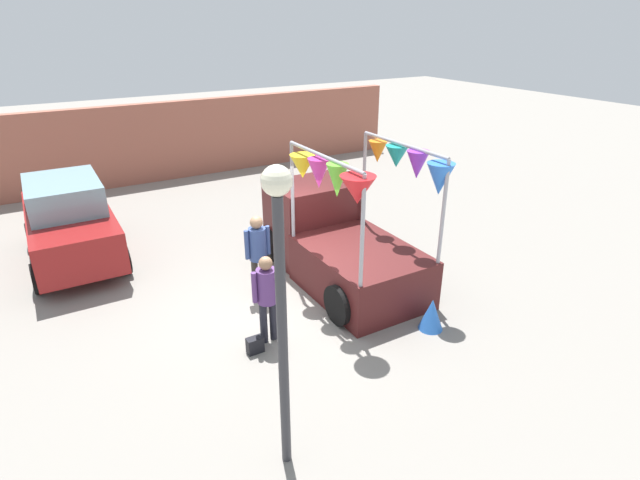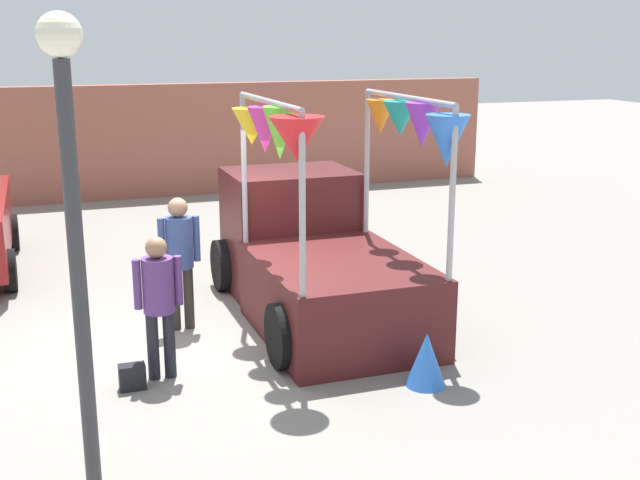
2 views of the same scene
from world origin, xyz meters
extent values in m
plane|color=gray|center=(0.00, 0.00, 0.00)|extent=(60.00, 60.00, 0.00)
cube|color=#4C1919|center=(1.42, -0.48, 0.50)|extent=(1.90, 2.60, 1.00)
cube|color=#4C1919|center=(1.42, 1.52, 0.90)|extent=(1.80, 1.40, 1.80)
cube|color=#8CB2C6|center=(1.42, 1.52, 1.35)|extent=(1.76, 1.37, 0.60)
cylinder|color=black|center=(0.47, 1.87, 0.38)|extent=(0.22, 0.76, 0.76)
cylinder|color=black|center=(2.37, 1.87, 0.38)|extent=(0.22, 0.76, 0.76)
cylinder|color=black|center=(0.47, -1.18, 0.38)|extent=(0.22, 0.76, 0.76)
cylinder|color=black|center=(2.37, -1.18, 0.38)|extent=(0.22, 0.76, 0.76)
cylinder|color=#A5A5AD|center=(0.55, 0.74, 1.98)|extent=(0.07, 0.07, 1.96)
cylinder|color=#A5A5AD|center=(2.29, 0.74, 1.98)|extent=(0.07, 0.07, 1.96)
cylinder|color=#A5A5AD|center=(0.55, -1.70, 1.98)|extent=(0.07, 0.07, 1.96)
cylinder|color=#A5A5AD|center=(2.29, -1.70, 1.98)|extent=(0.07, 0.07, 1.96)
cylinder|color=#A5A5AD|center=(0.55, -0.48, 2.96)|extent=(0.07, 2.44, 0.07)
cylinder|color=#A5A5AD|center=(2.29, -0.48, 2.96)|extent=(0.07, 2.44, 0.07)
cone|color=red|center=(0.55, -1.53, 2.65)|extent=(0.79, 0.79, 0.47)
cone|color=blue|center=(2.29, -1.53, 2.56)|extent=(0.64, 0.64, 0.58)
cone|color=#66CC33|center=(0.55, -0.92, 2.64)|extent=(0.47, 0.47, 0.58)
cone|color=purple|center=(2.29, -0.92, 2.67)|extent=(0.53, 0.53, 0.52)
cone|color=#D83399|center=(0.55, -0.31, 2.61)|extent=(0.55, 0.55, 0.54)
cone|color=teal|center=(2.29, -0.31, 2.69)|extent=(0.49, 0.49, 0.43)
cone|color=yellow|center=(0.55, 0.30, 2.59)|extent=(0.65, 0.65, 0.45)
cone|color=orange|center=(2.29, 0.30, 2.65)|extent=(0.40, 0.40, 0.45)
cylinder|color=black|center=(-2.52, 5.34, 0.32)|extent=(0.18, 0.64, 0.64)
cylinder|color=black|center=(-2.52, 2.84, 0.32)|extent=(0.18, 0.64, 0.64)
cylinder|color=black|center=(-0.96, -1.02, 0.39)|extent=(0.13, 0.13, 0.77)
cylinder|color=black|center=(-0.78, -1.02, 0.39)|extent=(0.13, 0.13, 0.77)
cylinder|color=#593372|center=(-0.87, -1.02, 1.08)|extent=(0.34, 0.34, 0.61)
sphere|color=#997051|center=(-0.87, -1.02, 1.50)|extent=(0.23, 0.23, 0.23)
cylinder|color=#593372|center=(-1.09, -1.02, 1.11)|extent=(0.09, 0.09, 0.55)
cylinder|color=#593372|center=(-0.65, -1.02, 1.11)|extent=(0.09, 0.09, 0.55)
cylinder|color=#2D2823|center=(-0.48, 0.43, 0.41)|extent=(0.13, 0.13, 0.83)
cylinder|color=#2D2823|center=(-0.30, 0.43, 0.41)|extent=(0.13, 0.13, 0.83)
cylinder|color=#33477F|center=(-0.39, 0.43, 1.15)|extent=(0.34, 0.34, 0.65)
sphere|color=#997051|center=(-0.39, 0.43, 1.60)|extent=(0.25, 0.25, 0.25)
cylinder|color=#33477F|center=(-0.61, 0.43, 1.19)|extent=(0.09, 0.09, 0.59)
cylinder|color=#33477F|center=(-0.17, 0.43, 1.19)|extent=(0.09, 0.09, 0.59)
cube|color=black|center=(-1.22, -1.22, 0.14)|extent=(0.28, 0.16, 0.28)
cylinder|color=#333338|center=(-1.77, -3.47, 1.77)|extent=(0.12, 0.12, 3.54)
sphere|color=#F2EDCC|center=(-1.77, -3.47, 3.70)|extent=(0.32, 0.32, 0.32)
cube|color=#9E5947|center=(0.00, 9.43, 1.30)|extent=(18.00, 0.36, 2.60)
cone|color=blue|center=(1.79, -2.18, 0.30)|extent=(0.60, 0.60, 0.60)
camera|label=1|loc=(-3.77, -7.72, 5.16)|focal=28.00mm
camera|label=2|loc=(-1.97, -9.39, 3.70)|focal=45.00mm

